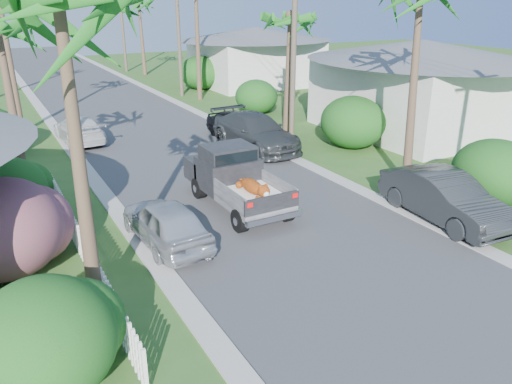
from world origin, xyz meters
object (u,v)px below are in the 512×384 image
palm_r_b (289,17)px  utility_pole_b (294,49)px  parked_car_rm (255,132)px  parked_car_ln (166,223)px  pickup_truck (232,176)px  house_right_near (418,90)px  house_right_far (255,58)px  utility_pole_d (122,23)px  utility_pole_c (179,31)px  parked_car_rf (236,125)px  parked_car_lf (79,129)px  parked_car_rn (444,198)px

palm_r_b → utility_pole_b: (-1.00, -2.00, -1.35)m
parked_car_rm → parked_car_ln: bearing=-137.0°
pickup_truck → house_right_near: size_ratio=0.57×
house_right_near → house_right_far: size_ratio=1.00×
pickup_truck → palm_r_b: bearing=46.8°
parked_car_rm → house_right_far: size_ratio=0.62×
house_right_near → utility_pole_b: 7.84m
palm_r_b → utility_pole_d: size_ratio=0.80×
parked_car_ln → utility_pole_c: (9.20, 22.40, 3.92)m
parked_car_rf → parked_car_rm: bearing=-94.1°
house_right_far → pickup_truck: bearing=-120.9°
parked_car_ln → house_right_near: (16.60, 6.40, 1.54)m
pickup_truck → parked_car_rm: size_ratio=0.91×
pickup_truck → parked_car_rf: (4.08, 7.67, -0.30)m
parked_car_lf → house_right_far: (16.61, 11.54, 1.47)m
pickup_truck → house_right_far: bearing=59.1°
utility_pole_b → utility_pole_d: same height
parked_car_rm → parked_car_ln: 10.41m
utility_pole_d → parked_car_rm: bearing=-93.8°
parked_car_rn → utility_pole_c: (0.71, 25.19, 3.82)m
pickup_truck → house_right_near: 14.28m
pickup_truck → parked_car_lf: 11.44m
parked_car_ln → house_right_near: bearing=-162.3°
house_right_near → parked_car_rf: bearing=161.6°
house_right_far → utility_pole_c: (-7.40, -2.00, 2.48)m
parked_car_ln → palm_r_b: 14.84m
house_right_near → utility_pole_d: size_ratio=1.00×
parked_car_rn → house_right_near: bearing=53.3°
pickup_truck → palm_r_b: 11.47m
pickup_truck → utility_pole_c: bearing=73.5°
palm_r_b → house_right_far: size_ratio=0.80×
pickup_truck → utility_pole_c: 21.72m
pickup_truck → house_right_near: (13.48, 4.54, 1.21)m
pickup_truck → house_right_near: house_right_near is taller
parked_car_lf → utility_pole_d: (9.21, 24.54, 3.95)m
parked_car_ln → utility_pole_b: 12.44m
pickup_truck → parked_car_ln: pickup_truck is taller
pickup_truck → parked_car_rn: size_ratio=1.08×
parked_car_lf → utility_pole_c: (9.21, 9.54, 3.95)m
parked_car_rm → parked_car_ln: parked_car_rm is taller
parked_car_rm → palm_r_b: palm_r_b is taller
pickup_truck → parked_car_rf: 8.70m
parked_car_rm → utility_pole_b: utility_pole_b is taller
house_right_near → house_right_far: (0.00, 18.00, -0.10)m
utility_pole_c → house_right_far: bearing=15.1°
parked_car_rf → house_right_far: 17.65m
palm_r_b → house_right_far: (6.40, 15.00, -3.83)m
parked_car_lf → utility_pole_c: bearing=-137.1°
utility_pole_b → parked_car_rm: bearing=176.6°
parked_car_ln → utility_pole_d: utility_pole_d is taller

